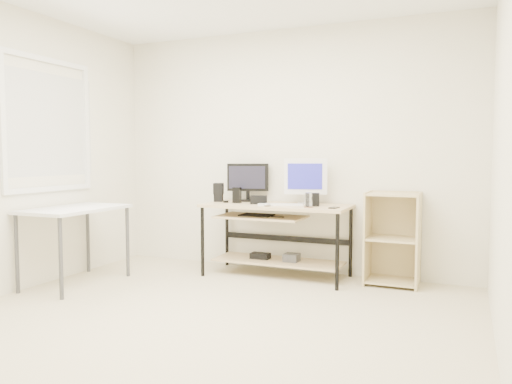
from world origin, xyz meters
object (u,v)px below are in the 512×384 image
at_px(side_table, 75,216).
at_px(shelf_unit, 393,238).
at_px(white_imac, 306,178).
at_px(desk, 274,225).
at_px(black_monitor, 248,180).
at_px(audio_controller, 237,195).

distance_m(side_table, shelf_unit, 3.09).
xyz_separation_m(shelf_unit, white_imac, (-0.89, -0.01, 0.57)).
relative_size(desk, side_table, 1.50).
distance_m(desk, white_imac, 0.58).
height_order(desk, black_monitor, black_monitor).
distance_m(black_monitor, audio_controller, 0.28).
distance_m(side_table, audio_controller, 1.62).
relative_size(black_monitor, white_imac, 0.93).
height_order(side_table, white_imac, white_imac).
bearing_deg(white_imac, side_table, -165.24).
xyz_separation_m(desk, side_table, (-1.65, -1.06, 0.13)).
bearing_deg(shelf_unit, side_table, -156.67).
bearing_deg(black_monitor, side_table, -154.24).
xyz_separation_m(black_monitor, audio_controller, (-0.02, -0.24, -0.15)).
distance_m(shelf_unit, black_monitor, 1.65).
relative_size(black_monitor, audio_controller, 2.67).
xyz_separation_m(desk, shelf_unit, (1.18, 0.16, -0.09)).
height_order(desk, shelf_unit, shelf_unit).
relative_size(shelf_unit, white_imac, 1.90).
distance_m(desk, shelf_unit, 1.19).
relative_size(side_table, audio_controller, 6.04).
distance_m(desk, audio_controller, 0.51).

